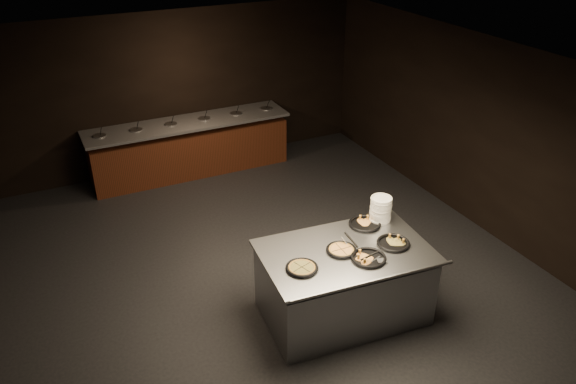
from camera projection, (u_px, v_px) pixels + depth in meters
name	position (u px, v px, depth m)	size (l,w,h in m)	color
room	(268.00, 181.00, 7.09)	(7.02, 8.02, 2.92)	black
salad_bar	(191.00, 151.00, 10.38)	(3.70, 0.83, 1.18)	#5B2315
serving_counter	(344.00, 284.00, 6.84)	(2.09, 1.44, 0.96)	silver
plate_stack	(381.00, 209.00, 7.13)	(0.27, 0.27, 0.32)	white
pan_veggie_whole	(302.00, 268.00, 6.26)	(0.37, 0.37, 0.04)	black
pan_cheese_whole	(341.00, 250.00, 6.57)	(0.36, 0.36, 0.04)	black
pan_cheese_slices_a	(365.00, 224.00, 7.09)	(0.41, 0.41, 0.04)	black
pan_cheese_slices_b	(369.00, 258.00, 6.43)	(0.41, 0.41, 0.04)	black
pan_veggie_slices	(393.00, 243.00, 6.70)	(0.40, 0.40, 0.04)	black
server_left	(348.00, 240.00, 6.64)	(0.21, 0.33, 0.17)	silver
server_right	(373.00, 257.00, 6.35)	(0.31, 0.15, 0.15)	silver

